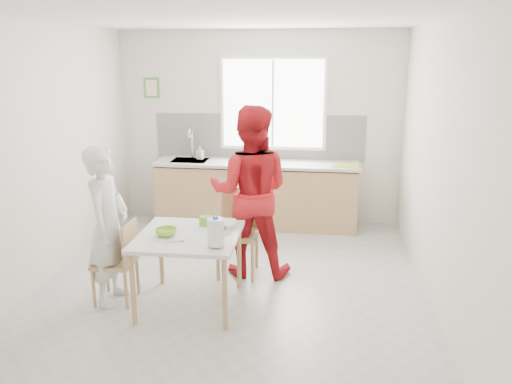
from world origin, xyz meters
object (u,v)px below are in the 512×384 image
Objects in this scene: bowl_green at (166,232)px; wine_bottle_a at (259,150)px; dining_table at (189,242)px; person_white at (108,226)px; wine_bottle_b at (256,150)px; chair_left at (120,258)px; milk_jug at (216,232)px; chair_far at (239,227)px; bowl_white at (225,224)px; person_red at (250,192)px.

bowl_green is 2.65m from wine_bottle_a.
person_white is at bearing -179.26° from dining_table.
wine_bottle_b is at bearing 82.93° from dining_table.
milk_jug reaches higher than chair_left.
chair_far is 1.77m from wine_bottle_b.
person_white is 7.57× the size of bowl_green.
person_white reaches higher than bowl_white.
bowl_green is (-0.54, -0.88, 0.24)m from chair_far.
person_white reaches higher than wine_bottle_a.
person_red is at bearing 81.91° from milk_jug.
bowl_white is at bearing 31.71° from bowl_green.
person_red reaches higher than dining_table.
chair_left is at bearing -179.26° from dining_table.
milk_jug is at bearing -86.66° from bowl_white.
chair_far is 3.59× the size of milk_jug.
milk_jug is (1.02, -0.27, 0.42)m from chair_left.
chair_far is (0.34, 0.83, -0.13)m from dining_table.
person_red is 9.06× the size of bowl_green.
chair_left is (-0.69, -0.01, -0.20)m from dining_table.
wine_bottle_b reaches higher than milk_jug.
person_red is at bearing 73.25° from bowl_white.
chair_left is at bearing -165.06° from bowl_white.
bowl_white is 0.54m from milk_jug.
dining_table is 0.23m from bowl_green.
bowl_white is at bearing 72.51° from person_red.
bowl_green is (0.59, -0.04, -0.02)m from person_white.
chair_far is 3.16× the size of wine_bottle_b.
chair_far is at bearing -54.13° from person_white.
bowl_green is (0.49, -0.04, 0.31)m from chair_left.
bowl_green is at bearing -102.24° from wine_bottle_a.
chair_left is 0.34m from person_white.
person_red is 1.12m from milk_jug.
person_white is at bearing 33.06° from person_red.
person_red is 0.63m from bowl_white.
chair_far is 0.61× the size of person_white.
wine_bottle_b is (-0.03, 1.68, 0.55)m from chair_far.
person_red is at bearing -56.94° from person_white.
bowl_white is (0.50, 0.31, -0.00)m from bowl_green.
chair_left is 3.97× the size of bowl_green.
person_white is at bearing 175.87° from bowl_green.
wine_bottle_b is (-0.02, 2.78, 0.20)m from milk_jug.
dining_table is 0.62× the size of person_white.
bowl_white is (0.98, 0.26, 0.31)m from chair_left.
milk_jug is (-0.01, -1.10, 0.35)m from chair_far.
chair_far is at bearing 128.36° from chair_left.
bowl_green is at bearing -148.29° from bowl_white.
dining_table is at bearing 59.74° from person_red.
chair_far is 1.16m from milk_jug.
person_white is 2.79m from wine_bottle_a.
wine_bottle_b is (0.31, 2.51, 0.42)m from dining_table.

